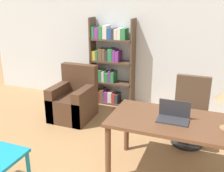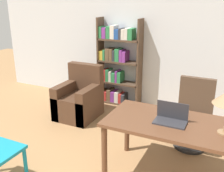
% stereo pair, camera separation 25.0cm
% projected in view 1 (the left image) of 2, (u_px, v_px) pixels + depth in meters
% --- Properties ---
extents(wall_back, '(8.00, 0.06, 2.70)m').
position_uv_depth(wall_back, '(163.00, 40.00, 4.98)').
color(wall_back, silver).
rests_on(wall_back, ground_plane).
extents(desk, '(1.58, 0.83, 0.76)m').
position_uv_depth(desk, '(177.00, 128.00, 3.08)').
color(desk, brown).
rests_on(desk, ground_plane).
extents(laptop, '(0.36, 0.22, 0.23)m').
position_uv_depth(laptop, '(173.00, 116.00, 3.04)').
color(laptop, '#2D2D33').
rests_on(laptop, desk).
extents(office_chair, '(0.53, 0.53, 1.01)m').
position_uv_depth(office_chair, '(190.00, 114.00, 3.95)').
color(office_chair, black).
rests_on(office_chair, ground_plane).
extents(armchair, '(0.68, 0.76, 0.96)m').
position_uv_depth(armchair, '(74.00, 101.00, 4.80)').
color(armchair, '#472D1E').
rests_on(armchair, ground_plane).
extents(bookshelf, '(0.90, 0.28, 1.76)m').
position_uv_depth(bookshelf, '(109.00, 65.00, 5.33)').
color(bookshelf, '#4C3828').
rests_on(bookshelf, ground_plane).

